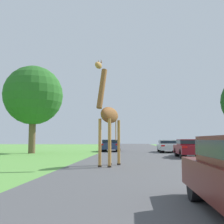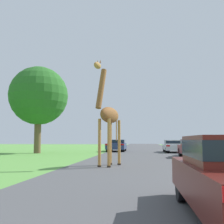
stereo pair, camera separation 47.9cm
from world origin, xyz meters
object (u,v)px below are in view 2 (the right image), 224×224
car_far_ahead (174,146)px  car_queue_right (195,148)px  giraffe_near_road (108,115)px  car_queue_left (117,145)px  tree_centre_back (39,96)px

car_far_ahead → car_queue_right: bearing=-86.7°
giraffe_near_road → car_queue_right: size_ratio=1.25×
giraffe_near_road → car_queue_right: giraffe_near_road is taller
car_queue_left → giraffe_near_road: bearing=-86.2°
car_queue_right → giraffe_near_road: bearing=-127.0°
car_far_ahead → tree_centre_back: tree_centre_back is taller
car_queue_right → car_queue_left: car_queue_right is taller
car_queue_left → tree_centre_back: 10.02m
car_far_ahead → tree_centre_back: 14.42m
giraffe_near_road → car_queue_left: giraffe_near_road is taller
giraffe_near_road → car_far_ahead: 16.59m
car_queue_left → tree_centre_back: bearing=-144.4°
giraffe_near_road → car_queue_left: (-1.17, 17.59, -1.76)m
car_queue_left → car_far_ahead: bearing=-16.9°
giraffe_near_road → car_far_ahead: bearing=-90.6°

